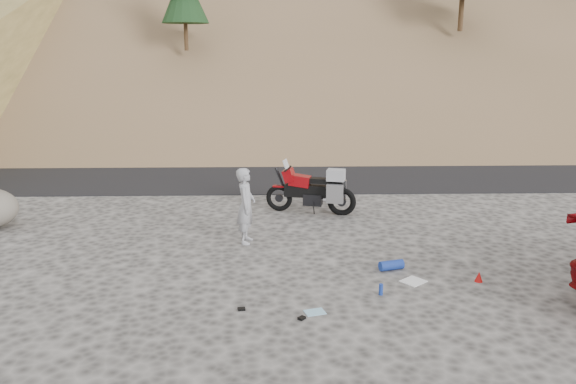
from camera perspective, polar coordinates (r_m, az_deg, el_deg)
name	(u,v)px	position (r m, az deg, el deg)	size (l,w,h in m)	color
ground	(291,262)	(11.50, 0.34, -7.15)	(140.00, 140.00, 0.00)	#3B3937
road	(283,171)	(20.15, -0.52, 2.17)	(120.00, 7.00, 0.05)	black
motorcycle	(315,191)	(14.74, 2.72, 0.14)	(2.38, 1.05, 1.44)	black
man	(247,242)	(12.69, -4.23, -5.10)	(0.62, 0.41, 1.70)	#9A9A9F
gear_white_cloth	(413,281)	(10.84, 12.61, -8.84)	(0.41, 0.36, 0.01)	white
gear_blue_mat	(391,265)	(11.27, 10.46, -7.32)	(0.19, 0.19, 0.48)	navy
gear_bottle	(381,289)	(10.14, 9.42, -9.74)	(0.07, 0.07, 0.20)	navy
gear_funnel	(479,277)	(11.13, 18.82, -8.15)	(0.15, 0.15, 0.19)	#B60E0C
gear_glove_a	(241,309)	(9.53, -4.75, -11.76)	(0.13, 0.09, 0.04)	black
gear_glove_b	(302,318)	(9.21, 1.40, -12.68)	(0.12, 0.09, 0.04)	black
gear_blue_cloth	(315,312)	(9.44, 2.74, -12.09)	(0.33, 0.24, 0.01)	#8FC2DD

